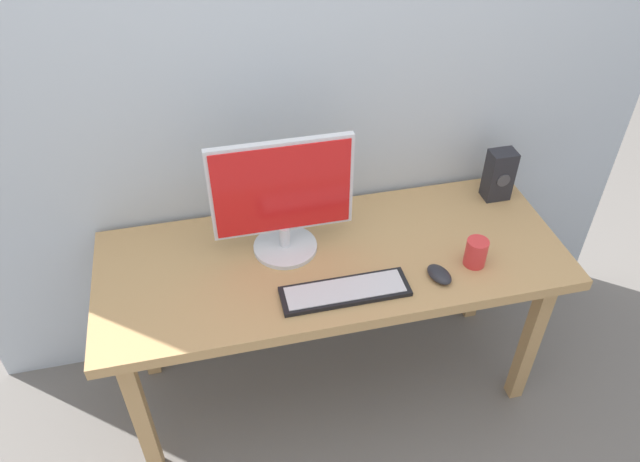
{
  "coord_description": "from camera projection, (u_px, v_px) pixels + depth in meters",
  "views": [
    {
      "loc": [
        -0.39,
        -1.49,
        2.11
      ],
      "look_at": [
        -0.05,
        0.0,
        0.83
      ],
      "focal_mm": 33.88,
      "sensor_mm": 36.0,
      "label": 1
    }
  ],
  "objects": [
    {
      "name": "desk",
      "position": [
        333.0,
        271.0,
        2.13
      ],
      "size": [
        1.61,
        0.63,
        0.71
      ],
      "color": "tan",
      "rests_on": "ground_plane"
    },
    {
      "name": "ground_plane",
      "position": [
        331.0,
        380.0,
        2.54
      ],
      "size": [
        6.0,
        6.0,
        0.0
      ],
      "primitive_type": "plane",
      "color": "slate"
    },
    {
      "name": "speaker_right",
      "position": [
        499.0,
        175.0,
        2.28
      ],
      "size": [
        0.1,
        0.08,
        0.2
      ],
      "color": "#232328",
      "rests_on": "desk"
    },
    {
      "name": "monitor",
      "position": [
        283.0,
        197.0,
        1.98
      ],
      "size": [
        0.47,
        0.22,
        0.43
      ],
      "color": "silver",
      "rests_on": "desk"
    },
    {
      "name": "mouse",
      "position": [
        439.0,
        274.0,
        1.99
      ],
      "size": [
        0.09,
        0.12,
        0.03
      ],
      "primitive_type": "ellipsoid",
      "rotation": [
        0.0,
        0.0,
        0.27
      ],
      "color": "#232328",
      "rests_on": "desk"
    },
    {
      "name": "keyboard_primary",
      "position": [
        345.0,
        291.0,
        1.94
      ],
      "size": [
        0.42,
        0.13,
        0.02
      ],
      "color": "black",
      "rests_on": "desk"
    },
    {
      "name": "coffee_mug",
      "position": [
        476.0,
        252.0,
        2.02
      ],
      "size": [
        0.07,
        0.07,
        0.1
      ],
      "primitive_type": "cylinder",
      "color": "red",
      "rests_on": "desk"
    }
  ]
}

